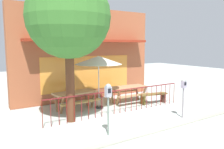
# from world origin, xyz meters

# --- Properties ---
(ground) EXTENTS (40.00, 40.00, 0.00)m
(ground) POSITION_xyz_m (0.00, 0.00, 0.00)
(ground) COLOR #A6AEA8
(pub_storefront) EXTENTS (7.40, 1.25, 4.57)m
(pub_storefront) POSITION_xyz_m (0.00, 4.74, 2.29)
(pub_storefront) COLOR brown
(pub_storefront) RESTS_ON ground
(patio_fence_front) EXTENTS (6.24, 0.04, 0.97)m
(patio_fence_front) POSITION_xyz_m (-0.00, 1.64, 0.66)
(patio_fence_front) COLOR maroon
(patio_fence_front) RESTS_ON ground
(picnic_table_left) EXTENTS (1.93, 1.54, 0.79)m
(picnic_table_left) POSITION_xyz_m (-1.33, 3.11, 0.61)
(picnic_table_left) COLOR #9E784D
(picnic_table_left) RESTS_ON ground
(picnic_table_right) EXTENTS (1.85, 1.42, 0.79)m
(picnic_table_right) POSITION_xyz_m (1.33, 2.91, 0.61)
(picnic_table_right) COLOR #A77752
(picnic_table_right) RESTS_ON ground
(patio_umbrella) EXTENTS (2.03, 2.03, 2.28)m
(patio_umbrella) POSITION_xyz_m (-0.32, 2.82, 2.09)
(patio_umbrella) COLOR black
(patio_umbrella) RESTS_ON ground
(patio_bench) EXTENTS (1.43, 0.54, 0.48)m
(patio_bench) POSITION_xyz_m (2.21, 2.08, 0.35)
(patio_bench) COLOR brown
(patio_bench) RESTS_ON ground
(parking_meter_near) EXTENTS (0.18, 0.17, 1.51)m
(parking_meter_near) POSITION_xyz_m (1.69, -0.09, 1.17)
(parking_meter_near) COLOR gray
(parking_meter_near) RESTS_ON ground
(parking_meter_far) EXTENTS (0.18, 0.17, 1.60)m
(parking_meter_far) POSITION_xyz_m (-1.56, -0.01, 1.24)
(parking_meter_far) COLOR slate
(parking_meter_far) RESTS_ON ground
(street_tree) EXTENTS (2.91, 2.91, 5.17)m
(street_tree) POSITION_xyz_m (-2.05, 1.80, 3.69)
(street_tree) COLOR #552F1C
(street_tree) RESTS_ON ground
(curb_edge) EXTENTS (10.36, 0.20, 0.11)m
(curb_edge) POSITION_xyz_m (0.00, -0.59, 0.00)
(curb_edge) COLOR #999887
(curb_edge) RESTS_ON ground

